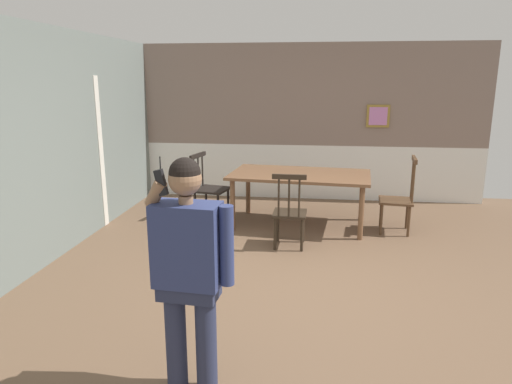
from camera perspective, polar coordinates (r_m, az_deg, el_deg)
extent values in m
plane|color=brown|center=(4.93, 5.66, -10.89)|extent=(7.76, 7.76, 0.00)
cube|color=gray|center=(8.01, 6.77, 11.83)|extent=(5.87, 0.12, 1.70)
cube|color=white|center=(8.17, 6.51, 2.53)|extent=(5.87, 0.14, 0.94)
cube|color=white|center=(8.06, 6.60, 5.78)|extent=(5.87, 0.05, 0.06)
cube|color=olive|center=(8.02, 14.85, 9.06)|extent=(0.37, 0.03, 0.37)
cube|color=#C77CC0|center=(8.01, 14.86, 9.05)|extent=(0.29, 0.01, 0.29)
cube|color=slate|center=(5.45, -26.58, 4.65)|extent=(0.12, 7.06, 2.64)
cube|color=silver|center=(6.83, -18.77, 4.61)|extent=(0.06, 0.12, 2.10)
cube|color=brown|center=(6.54, 5.46, 2.14)|extent=(2.03, 1.27, 0.04)
cylinder|color=brown|center=(6.38, -2.91, -1.63)|extent=(0.07, 0.07, 0.72)
cylinder|color=brown|center=(6.14, 12.87, -2.55)|extent=(0.07, 0.07, 0.72)
cylinder|color=brown|center=(7.20, -0.98, 0.19)|extent=(0.07, 0.07, 0.72)
cylinder|color=brown|center=(7.00, 12.94, -0.57)|extent=(0.07, 0.07, 0.72)
cube|color=#2D2319|center=(5.75, 4.19, -2.66)|extent=(0.42, 0.42, 0.03)
cube|color=#2D2319|center=(5.45, 4.13, 1.88)|extent=(0.41, 0.05, 0.06)
cylinder|color=#2D2319|center=(5.51, 2.82, -0.41)|extent=(0.02, 0.02, 0.52)
cylinder|color=#2D2319|center=(5.50, 4.09, -0.46)|extent=(0.02, 0.02, 0.52)
cylinder|color=#2D2319|center=(5.50, 5.37, -0.50)|extent=(0.02, 0.02, 0.52)
cylinder|color=#2D2319|center=(5.99, 2.71, -4.19)|extent=(0.04, 0.04, 0.41)
cylinder|color=#2D2319|center=(5.97, 5.85, -4.32)|extent=(0.04, 0.04, 0.41)
cylinder|color=#2D2319|center=(5.68, 2.37, -5.20)|extent=(0.04, 0.04, 0.41)
cylinder|color=#2D2319|center=(5.66, 5.69, -5.33)|extent=(0.04, 0.04, 0.41)
cube|color=#513823|center=(6.57, 16.87, -1.05)|extent=(0.49, 0.49, 0.03)
cube|color=#513823|center=(6.47, 19.00, 3.80)|extent=(0.09, 0.45, 0.06)
cylinder|color=#513823|center=(6.39, 18.92, 1.25)|extent=(0.02, 0.02, 0.59)
cylinder|color=#513823|center=(6.52, 18.82, 1.50)|extent=(0.02, 0.02, 0.59)
cylinder|color=#513823|center=(6.65, 18.73, 1.73)|extent=(0.02, 0.02, 0.59)
cylinder|color=#513823|center=(6.45, 15.22, -3.30)|extent=(0.04, 0.04, 0.42)
cylinder|color=#513823|center=(6.79, 15.17, -2.44)|extent=(0.04, 0.04, 0.42)
cylinder|color=#513823|center=(6.47, 18.37, -3.47)|extent=(0.04, 0.04, 0.42)
cylinder|color=#513823|center=(6.81, 18.16, -2.60)|extent=(0.04, 0.04, 0.42)
cube|color=black|center=(6.89, -5.51, 0.31)|extent=(0.55, 0.55, 0.03)
cube|color=black|center=(6.89, -7.21, 4.49)|extent=(0.14, 0.46, 0.06)
cylinder|color=black|center=(7.05, -6.64, 2.84)|extent=(0.02, 0.02, 0.51)
cylinder|color=black|center=(6.93, -7.15, 2.64)|extent=(0.02, 0.02, 0.51)
cylinder|color=black|center=(6.80, -7.68, 2.42)|extent=(0.02, 0.02, 0.51)
cylinder|color=black|center=(7.04, -3.46, -1.34)|extent=(0.04, 0.04, 0.44)
cylinder|color=black|center=(6.71, -4.70, -2.11)|extent=(0.04, 0.04, 0.44)
cylinder|color=black|center=(7.19, -6.18, -1.07)|extent=(0.04, 0.04, 0.44)
cylinder|color=black|center=(6.87, -7.52, -1.82)|extent=(0.04, 0.04, 0.44)
cylinder|color=#282E49|center=(3.21, -6.18, -17.64)|extent=(0.14, 0.14, 0.76)
cylinder|color=#282E49|center=(3.27, -9.87, -17.09)|extent=(0.14, 0.14, 0.76)
cube|color=#282E49|center=(3.07, -8.27, -11.74)|extent=(0.40, 0.24, 0.12)
cube|color=navy|center=(2.96, -8.47, -6.47)|extent=(0.44, 0.27, 0.54)
cylinder|color=navy|center=(2.88, -3.64, -6.64)|extent=(0.09, 0.09, 0.51)
cylinder|color=#936B4C|center=(2.92, -12.28, -0.20)|extent=(0.18, 0.14, 0.20)
cylinder|color=#936B4C|center=(2.87, -8.67, -0.93)|extent=(0.09, 0.09, 0.05)
sphere|color=#936B4C|center=(2.84, -8.77, 1.58)|extent=(0.21, 0.21, 0.21)
sphere|color=black|center=(2.83, -8.79, 2.30)|extent=(0.20, 0.20, 0.20)
cube|color=black|center=(2.87, -11.64, 1.16)|extent=(0.09, 0.04, 0.17)
cylinder|color=black|center=(2.85, -11.76, 3.52)|extent=(0.01, 0.01, 0.08)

